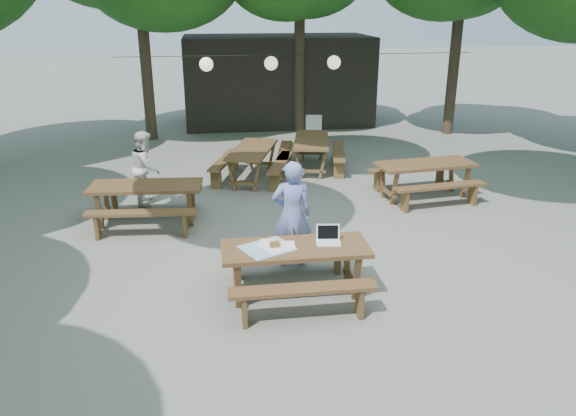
# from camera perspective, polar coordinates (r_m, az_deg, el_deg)

# --- Properties ---
(ground) EXTENTS (80.00, 80.00, 0.00)m
(ground) POSITION_cam_1_polar(r_m,az_deg,el_deg) (9.31, 3.82, -4.34)
(ground) COLOR #63625E
(ground) RESTS_ON ground
(pavilion) EXTENTS (6.00, 3.00, 2.80)m
(pavilion) POSITION_cam_1_polar(r_m,az_deg,el_deg) (19.07, -1.12, 12.90)
(pavilion) COLOR black
(pavilion) RESTS_ON ground
(main_picnic_table) EXTENTS (2.00, 1.58, 0.75)m
(main_picnic_table) POSITION_cam_1_polar(r_m,az_deg,el_deg) (7.77, 0.73, -6.37)
(main_picnic_table) COLOR #4E2A1B
(main_picnic_table) RESTS_ON ground
(picnic_table_nw) EXTENTS (2.05, 1.72, 0.75)m
(picnic_table_nw) POSITION_cam_1_polar(r_m,az_deg,el_deg) (10.59, -14.11, 0.45)
(picnic_table_nw) COLOR #4E2A1B
(picnic_table_nw) RESTS_ON ground
(picnic_table_ne) EXTENTS (2.09, 1.81, 0.75)m
(picnic_table_ne) POSITION_cam_1_polar(r_m,az_deg,el_deg) (11.97, 13.66, 2.81)
(picnic_table_ne) COLOR #4E2A1B
(picnic_table_ne) RESTS_ON ground
(picnic_table_far_w) EXTENTS (2.08, 2.29, 0.75)m
(picnic_table_far_w) POSITION_cam_1_polar(r_m,az_deg,el_deg) (12.81, -3.62, 4.51)
(picnic_table_far_w) COLOR #4E2A1B
(picnic_table_far_w) RESTS_ON ground
(picnic_table_far_e) EXTENTS (1.92, 2.17, 0.75)m
(picnic_table_far_e) POSITION_cam_1_polar(r_m,az_deg,el_deg) (13.67, 2.39, 5.55)
(picnic_table_far_e) COLOR #4E2A1B
(picnic_table_far_e) RESTS_ON ground
(woman) EXTENTS (0.64, 0.44, 1.67)m
(woman) POSITION_cam_1_polar(r_m,az_deg,el_deg) (8.49, 0.40, -0.65)
(woman) COLOR #7282D0
(woman) RESTS_ON ground
(second_person) EXTENTS (0.59, 0.74, 1.48)m
(second_person) POSITION_cam_1_polar(r_m,az_deg,el_deg) (11.60, -14.24, 4.01)
(second_person) COLOR white
(second_person) RESTS_ON ground
(plastic_chair) EXTENTS (0.52, 0.52, 0.90)m
(plastic_chair) POSITION_cam_1_polar(r_m,az_deg,el_deg) (15.67, 2.60, 6.99)
(plastic_chair) COLOR silver
(plastic_chair) RESTS_ON ground
(laptop) EXTENTS (0.36, 0.30, 0.24)m
(laptop) POSITION_cam_1_polar(r_m,az_deg,el_deg) (7.75, 4.11, -3.06)
(laptop) COLOR white
(laptop) RESTS_ON main_picnic_table
(tabletop_clutter) EXTENTS (0.82, 0.78, 0.08)m
(tabletop_clutter) POSITION_cam_1_polar(r_m,az_deg,el_deg) (7.58, -1.91, -3.99)
(tabletop_clutter) COLOR teal
(tabletop_clutter) RESTS_ON main_picnic_table
(paper_lanterns) EXTENTS (9.00, 0.34, 0.38)m
(paper_lanterns) POSITION_cam_1_polar(r_m,az_deg,el_deg) (14.43, -1.68, 14.49)
(paper_lanterns) COLOR black
(paper_lanterns) RESTS_ON ground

